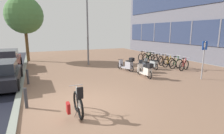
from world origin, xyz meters
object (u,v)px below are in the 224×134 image
(scooter_far, at_px, (145,66))
(bicycle_rack_00, at_px, (184,65))
(bicycle_rack_01, at_px, (176,64))
(street_tree, at_px, (24,15))
(bicycle_rack_05, at_px, (152,59))
(parked_car_far, at_px, (7,60))
(bicycle_rack_02, at_px, (168,62))
(bollard_near, at_px, (26,98))
(lamp_post, at_px, (87,21))
(scooter_mid, at_px, (151,64))
(bicycle_rack_04, at_px, (158,60))
(scooter_near, at_px, (128,65))
(bicycle_rack_07, at_px, (143,57))
(parked_car_near, at_px, (0,74))
(parking_sign, at_px, (204,56))
(bicycle_rack_06, at_px, (149,58))
(bicycle_foreground, at_px, (77,104))
(bollard_far, at_px, (28,77))
(scooter_extra, at_px, (146,70))
(bicycle_rack_03, at_px, (164,61))

(scooter_far, bearing_deg, bicycle_rack_00, -15.02)
(bicycle_rack_01, relative_size, street_tree, 0.24)
(bicycle_rack_05, relative_size, street_tree, 0.24)
(parked_car_far, bearing_deg, bicycle_rack_02, -20.55)
(bicycle_rack_05, height_order, bollard_near, bicycle_rack_05)
(bicycle_rack_02, bearing_deg, lamp_post, 149.14)
(bollard_near, bearing_deg, scooter_mid, 25.11)
(bicycle_rack_04, distance_m, scooter_far, 3.51)
(scooter_near, bearing_deg, bicycle_rack_07, 44.74)
(scooter_near, xyz_separation_m, bollard_near, (-6.45, -4.00, -0.07))
(bicycle_rack_05, height_order, lamp_post, lamp_post)
(scooter_near, bearing_deg, bicycle_rack_01, -9.83)
(parked_car_near, distance_m, parking_sign, 11.29)
(bicycle_rack_01, distance_m, scooter_mid, 1.92)
(bicycle_rack_04, xyz_separation_m, bicycle_rack_06, (0.01, 1.44, 0.00))
(bicycle_foreground, bearing_deg, bollard_far, 109.25)
(bicycle_rack_02, distance_m, parked_car_near, 11.50)
(bicycle_rack_05, relative_size, bollard_near, 1.81)
(scooter_extra, relative_size, parking_sign, 0.78)
(bicycle_foreground, bearing_deg, scooter_far, 38.74)
(bicycle_rack_01, xyz_separation_m, parking_sign, (-0.85, -3.03, 1.05))
(bicycle_rack_03, xyz_separation_m, scooter_extra, (-3.70, -2.80, 0.09))
(bicycle_rack_06, bearing_deg, parked_car_near, -164.31)
(bollard_near, bearing_deg, scooter_extra, 16.50)
(bicycle_rack_06, bearing_deg, bicycle_rack_02, -92.19)
(bicycle_rack_00, bearing_deg, bicycle_rack_03, 91.25)
(parking_sign, xyz_separation_m, street_tree, (-9.58, 11.35, 2.81))
(scooter_extra, distance_m, street_tree, 12.40)
(bicycle_rack_05, xyz_separation_m, bicycle_rack_06, (0.16, 0.72, -0.02))
(scooter_far, height_order, lamp_post, lamp_post)
(bicycle_rack_02, bearing_deg, parked_car_far, 159.45)
(scooter_far, distance_m, parking_sign, 3.80)
(bicycle_rack_00, height_order, bicycle_rack_06, bicycle_rack_00)
(bollard_far, bearing_deg, bicycle_rack_01, -0.06)
(bollard_near, bearing_deg, bicycle_rack_04, 28.03)
(bicycle_rack_04, relative_size, scooter_near, 0.79)
(bicycle_rack_00, bearing_deg, scooter_extra, -170.28)
(parked_car_near, bearing_deg, scooter_far, -1.79)
(bicycle_rack_00, relative_size, scooter_far, 0.81)
(parked_car_near, height_order, street_tree, street_tree)
(lamp_post, height_order, bollard_near, lamp_post)
(bicycle_rack_00, distance_m, scooter_extra, 3.80)
(bicycle_rack_04, xyz_separation_m, bollard_far, (-10.30, -2.14, 0.07))
(bicycle_rack_02, distance_m, scooter_extra, 4.12)
(bicycle_rack_04, height_order, scooter_far, bicycle_rack_04)
(scooter_extra, xyz_separation_m, parked_car_far, (-8.14, 6.46, 0.24))
(bicycle_rack_02, height_order, scooter_far, bicycle_rack_02)
(scooter_extra, bearing_deg, scooter_mid, 47.30)
(bicycle_rack_00, xyz_separation_m, scooter_near, (-3.94, 1.39, 0.11))
(bollard_far, bearing_deg, scooter_mid, 4.36)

